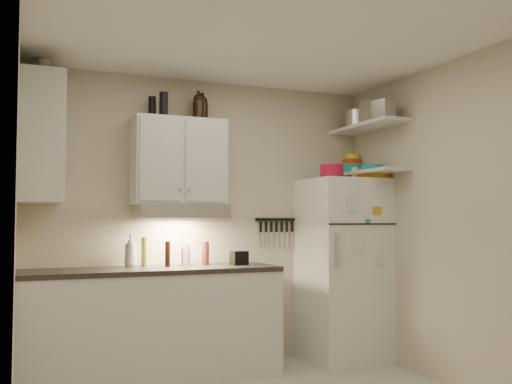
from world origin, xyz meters
name	(u,v)px	position (x,y,z in m)	size (l,w,h in m)	color
ceiling	(273,31)	(0.00, 0.00, 2.61)	(3.20, 3.00, 0.02)	white
back_wall	(205,222)	(0.00, 1.51, 1.30)	(3.20, 0.02, 2.60)	beige
left_wall	(14,222)	(-1.61, 0.00, 1.30)	(0.02, 3.00, 2.60)	beige
right_wall	(460,222)	(1.61, 0.00, 1.30)	(0.02, 3.00, 2.60)	beige
base_cabinet	(152,326)	(-0.55, 1.20, 0.44)	(2.10, 0.60, 0.88)	silver
countertop	(153,270)	(-0.55, 1.20, 0.90)	(2.10, 0.62, 0.04)	#2D2926
upper_cabinet	(179,162)	(-0.30, 1.33, 1.83)	(0.80, 0.33, 0.75)	silver
side_cabinet	(41,138)	(-1.44, 1.20, 1.95)	(0.33, 0.55, 1.00)	silver
range_hood	(180,211)	(-0.30, 1.27, 1.39)	(0.76, 0.46, 0.12)	silver
fridge	(343,269)	(1.25, 1.16, 0.85)	(0.70, 0.68, 1.70)	white
shelf_hi	(368,126)	(1.45, 1.02, 2.20)	(0.30, 0.95, 0.03)	silver
shelf_lo	(368,173)	(1.45, 1.02, 1.76)	(0.30, 0.95, 0.03)	silver
knife_strip	(276,220)	(0.70, 1.49, 1.32)	(0.42, 0.02, 0.03)	black
dutch_oven	(332,172)	(1.08, 1.06, 1.76)	(0.22, 0.22, 0.13)	#A71332
book_stack	(373,174)	(1.47, 0.99, 1.75)	(0.22, 0.28, 0.09)	gold
spice_jar	(355,173)	(1.34, 1.08, 1.76)	(0.07, 0.07, 0.11)	silver
stock_pot	(357,120)	(1.48, 1.25, 2.30)	(0.24, 0.24, 0.17)	silver
tin_a	(374,112)	(1.42, 0.89, 2.31)	(0.19, 0.17, 0.19)	#AAAAAD
tin_b	(383,109)	(1.37, 0.67, 2.29)	(0.16, 0.16, 0.16)	#AAAAAD
bowl_teal	(352,169)	(1.49, 1.37, 1.82)	(0.25, 0.25, 0.10)	teal
bowl_orange	(352,162)	(1.54, 1.44, 1.90)	(0.20, 0.20, 0.06)	red
bowl_yellow	(352,157)	(1.54, 1.44, 1.96)	(0.15, 0.15, 0.05)	yellow
plates	(372,168)	(1.44, 0.95, 1.80)	(0.20, 0.20, 0.05)	teal
growler_a	(199,107)	(-0.13, 1.32, 2.32)	(0.10, 0.10, 0.24)	black
growler_b	(202,109)	(-0.06, 1.41, 2.32)	(0.11, 0.11, 0.25)	black
thermos_a	(164,105)	(-0.45, 1.28, 2.31)	(0.07, 0.07, 0.21)	black
thermos_b	(152,108)	(-0.53, 1.38, 2.29)	(0.07, 0.07, 0.19)	black
side_jar	(43,69)	(-1.43, 1.30, 2.52)	(0.11, 0.11, 0.14)	silver
soap_bottle	(131,249)	(-0.71, 1.33, 1.07)	(0.12, 0.12, 0.31)	silver
pepper_mill	(205,253)	(-0.06, 1.31, 1.02)	(0.06, 0.06, 0.21)	#582A1A
oil_bottle	(144,252)	(-0.59, 1.35, 1.04)	(0.05, 0.05, 0.25)	#5F6619
vinegar_bottle	(168,254)	(-0.42, 1.24, 1.03)	(0.04, 0.04, 0.22)	black
clear_bottle	(186,255)	(-0.24, 1.28, 1.01)	(0.06, 0.06, 0.18)	silver
red_jar	(186,257)	(-0.24, 1.30, 1.00)	(0.08, 0.08, 0.16)	#A71332
caddy	(239,258)	(0.22, 1.21, 0.98)	(0.14, 0.10, 0.12)	black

